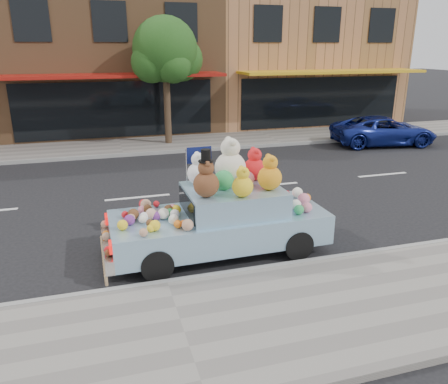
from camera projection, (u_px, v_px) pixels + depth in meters
name	position (u px, v px, depth m)	size (l,w,h in m)	color
ground	(138.00, 198.00, 12.24)	(120.00, 120.00, 0.00)	black
near_sidewalk	(185.00, 335.00, 6.32)	(60.00, 3.00, 0.12)	gray
far_sidewalk	(121.00, 147.00, 18.13)	(60.00, 3.00, 0.12)	gray
near_kerb	(167.00, 284.00, 7.68)	(60.00, 0.12, 0.13)	gray
far_kerb	(124.00, 155.00, 16.77)	(60.00, 0.12, 0.13)	gray
storefront_mid	(108.00, 54.00, 21.97)	(10.00, 9.80, 7.30)	#90623C
storefront_right	(290.00, 53.00, 24.67)	(10.00, 9.80, 7.30)	#AD7248
street_tree	(166.00, 55.00, 17.57)	(3.00, 2.70, 5.22)	#38281C
car_blue	(384.00, 131.00, 18.62)	(2.02, 4.37, 1.22)	navy
art_car	(221.00, 214.00, 8.81)	(4.51, 1.82, 2.30)	black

